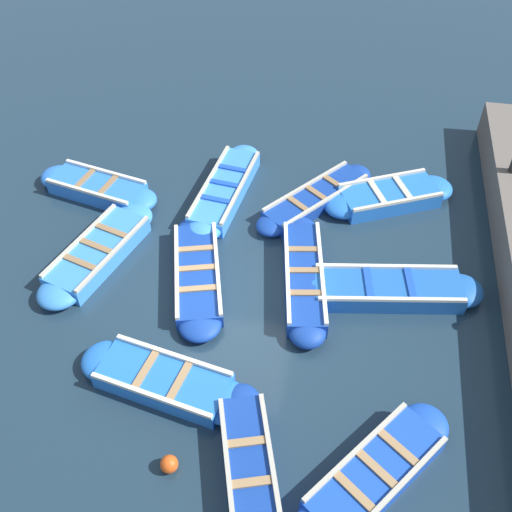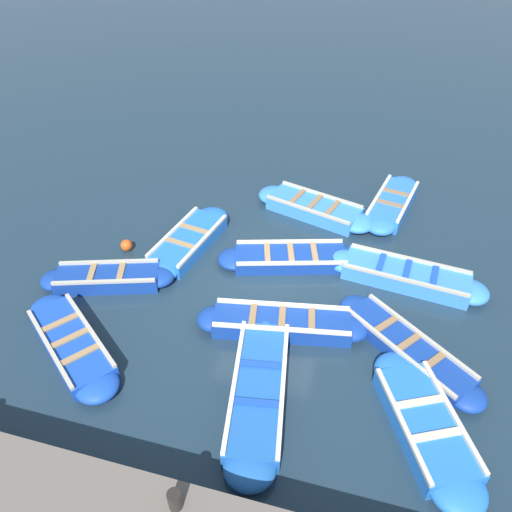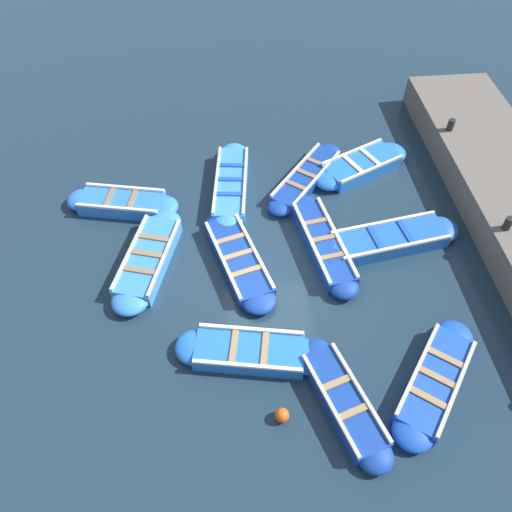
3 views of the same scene
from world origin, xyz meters
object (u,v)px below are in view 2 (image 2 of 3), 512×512
Objects in this scene: boat_broadside at (72,344)px; buoy_orange_near at (126,245)px; boat_stern_in at (259,390)px; boat_alongside at (407,348)px; boat_mid_row at (406,276)px; bollard_mid_north at (175,500)px; boat_end_of_row at (291,258)px; boat_bow_out at (188,242)px; boat_far_corner at (282,323)px; boat_inner_gap at (392,204)px; boat_near_quay at (425,425)px; boat_centre at (108,278)px; boat_drifting at (314,208)px.

boat_broadside is 3.35m from buoy_orange_near.
boat_alongside is at bearing -56.23° from boat_stern_in.
boat_mid_row is 10.96× the size of bollard_mid_north.
boat_end_of_row is 10.59× the size of bollard_mid_north.
boat_broadside is at bearing 104.23° from boat_alongside.
boat_far_corner is (-2.19, -2.97, 0.02)m from boat_bow_out.
boat_inner_gap is 7.46m from buoy_orange_near.
boat_far_corner reaches higher than boat_alongside.
bollard_mid_north is (-2.76, -3.50, 0.91)m from boat_broadside.
boat_alongside is at bearing 11.79° from boat_near_quay.
boat_stern_in is 11.52× the size of bollard_mid_north.
buoy_orange_near is (-0.53, 1.50, -0.02)m from boat_bow_out.
boat_centre is 0.93× the size of boat_bow_out.
boat_alongside is 0.90× the size of boat_drifting.
boat_stern_in is at bearing 163.69° from boat_inner_gap.
boat_far_corner is (1.70, 2.97, 0.00)m from boat_near_quay.
boat_near_quay is 1.02× the size of boat_inner_gap.
boat_mid_row is (3.91, -6.55, 0.02)m from boat_broadside.
boat_stern_in is 4.00m from boat_broadside.
bollard_mid_north reaches higher than boat_drifting.
boat_near_quay is at bearing -123.22° from boat_bow_out.
boat_broadside is at bearing 89.68° from boat_near_quay.
boat_drifting is at bearing 111.08° from boat_inner_gap.
boat_end_of_row is 2.29m from boat_drifting.
boat_stern_in is 4.74m from boat_centre.
boat_inner_gap is 0.88× the size of boat_far_corner.
boat_drifting is 10.38× the size of bollard_mid_north.
boat_end_of_row is (3.94, 3.25, -0.03)m from boat_near_quay.
boat_mid_row is 3.45m from boat_drifting.
boat_end_of_row is at bearing -89.05° from boat_bow_out.
boat_inner_gap is (7.09, -2.07, -0.00)m from boat_stern_in.
bollard_mid_north is (-2.72, 3.52, 0.89)m from boat_near_quay.
bollard_mid_north reaches higher than boat_centre.
boat_mid_row is at bearing -24.60° from bollard_mid_north.
boat_far_corner is at bearing -7.08° from bollard_mid_north.
boat_drifting reaches higher than boat_broadside.
boat_bow_out is 0.90× the size of boat_mid_row.
boat_stern_in is 1.05× the size of boat_mid_row.
boat_end_of_row is 4.22m from buoy_orange_near.
boat_alongside reaches higher than boat_end_of_row.
boat_end_of_row is at bearing -44.01° from boat_broadside.
boat_near_quay is 7.02m from boat_broadside.
boat_drifting reaches higher than boat_inner_gap.
bollard_mid_north is at bearing 177.72° from boat_end_of_row.
boat_alongside is 0.95× the size of boat_bow_out.
boat_stern_in is 1.25× the size of boat_broadside.
boat_centre reaches higher than boat_bow_out.
boat_stern_in is (-0.05, 3.02, 0.00)m from boat_near_quay.
boat_near_quay and boat_stern_in have the same top height.
boat_inner_gap is at bearing 8.80° from boat_mid_row.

